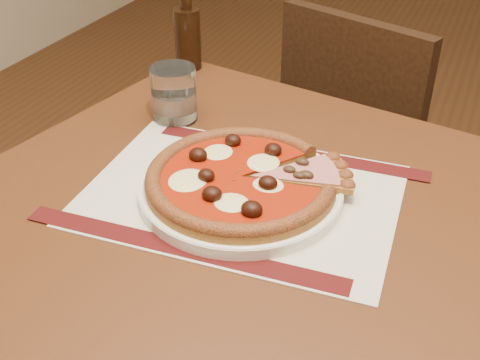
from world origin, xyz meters
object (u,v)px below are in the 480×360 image
object	(u,v)px
plate	(241,189)
water_glass	(174,94)
bottle	(188,35)
chair_far	(364,141)
table	(235,257)
pizza	(241,178)

from	to	relation	value
plate	water_glass	bearing A→B (deg)	139.56
water_glass	bottle	distance (m)	0.23
chair_far	table	bearing A→B (deg)	106.24
plate	water_glass	size ratio (longest dim) A/B	3.05
chair_far	bottle	bearing A→B (deg)	63.58
table	water_glass	distance (m)	0.32
plate	pizza	world-z (taller)	pizza
water_glass	bottle	bearing A→B (deg)	111.44
table	plate	size ratio (longest dim) A/B	3.08
bottle	chair_far	bearing A→B (deg)	44.11
plate	bottle	xyz separation A→B (m)	(-0.29, 0.39, 0.06)
table	pizza	bearing A→B (deg)	91.42
pizza	water_glass	distance (m)	0.27
pizza	water_glass	size ratio (longest dim) A/B	2.85
plate	table	bearing A→B (deg)	-89.44
chair_far	plate	world-z (taller)	chair_far
water_glass	bottle	xyz separation A→B (m)	(-0.09, 0.22, 0.02)
pizza	bottle	size ratio (longest dim) A/B	1.54
pizza	bottle	bearing A→B (deg)	126.52
water_glass	table	bearing A→B (deg)	-44.07
plate	pizza	size ratio (longest dim) A/B	1.07
chair_far	bottle	size ratio (longest dim) A/B	4.55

